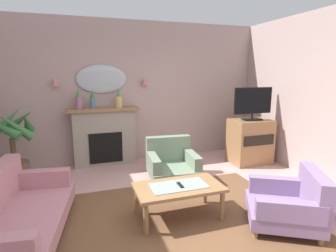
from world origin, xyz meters
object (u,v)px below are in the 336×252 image
object	(u,v)px
mantel_vase_centre	(119,99)
wall_sconce_right	(144,81)
wall_mirror	(101,79)
armchair_near_fireplace	(172,162)
tv_flatscreen	(253,103)
mantel_vase_left	(92,99)
potted_plant_tall_palm	(13,145)
mantel_vase_right	(79,100)
fireplace	(105,137)
armchair_beside_couch	(291,203)
tv_remote	(180,185)
wall_sconce_left	(55,82)
tv_cabinet	(250,141)
coffee_table	(179,190)
floral_couch	(12,213)

from	to	relation	value
mantel_vase_centre	wall_sconce_right	size ratio (longest dim) A/B	2.68
mantel_vase_centre	wall_mirror	bearing A→B (deg)	150.46
armchair_near_fireplace	tv_flatscreen	bearing A→B (deg)	8.90
mantel_vase_left	potted_plant_tall_palm	xyz separation A→B (m)	(-1.32, -0.50, -0.66)
mantel_vase_right	wall_sconce_right	world-z (taller)	wall_sconce_right
fireplace	armchair_beside_couch	world-z (taller)	fireplace
tv_remote	potted_plant_tall_palm	world-z (taller)	potted_plant_tall_palm
mantel_vase_right	wall_mirror	bearing A→B (deg)	20.70
wall_sconce_left	armchair_beside_couch	size ratio (longest dim) A/B	0.13
tv_cabinet	armchair_near_fireplace	bearing A→B (deg)	-170.45
mantel_vase_centre	armchair_near_fireplace	size ratio (longest dim) A/B	0.42
fireplace	tv_flatscreen	world-z (taller)	tv_flatscreen
coffee_table	armchair_beside_couch	distance (m)	1.36
armchair_beside_couch	armchair_near_fireplace	bearing A→B (deg)	115.21
mantel_vase_centre	tv_flatscreen	size ratio (longest dim) A/B	0.45
mantel_vase_left	potted_plant_tall_palm	size ratio (longest dim) A/B	0.27
wall_mirror	mantel_vase_right	bearing A→B (deg)	-159.30
fireplace	tv_flatscreen	size ratio (longest dim) A/B	1.62
mantel_vase_left	armchair_near_fireplace	bearing A→B (deg)	-42.42
mantel_vase_left	potted_plant_tall_palm	bearing A→B (deg)	-159.17
mantel_vase_right	tv_cabinet	xyz separation A→B (m)	(3.28, -0.81, -0.88)
armchair_near_fireplace	floral_couch	bearing A→B (deg)	-153.91
tv_cabinet	mantel_vase_centre	bearing A→B (deg)	162.30
mantel_vase_left	tv_cabinet	size ratio (longest dim) A/B	0.39
wall_sconce_right	floral_couch	world-z (taller)	wall_sconce_right
wall_sconce_left	tv_cabinet	bearing A→B (deg)	-14.14
floral_couch	coffee_table	bearing A→B (deg)	-4.57
coffee_table	potted_plant_tall_palm	size ratio (longest dim) A/B	0.84
floral_couch	potted_plant_tall_palm	size ratio (longest dim) A/B	1.38
tv_remote	armchair_beside_couch	world-z (taller)	armchair_beside_couch
wall_sconce_left	tv_remote	size ratio (longest dim) A/B	0.88
wall_sconce_left	tv_remote	xyz separation A→B (m)	(1.54, -2.50, -1.21)
wall_sconce_left	tv_flatscreen	distance (m)	3.82
mantel_vase_right	wall_sconce_right	distance (m)	1.35
mantel_vase_right	floral_couch	bearing A→B (deg)	-109.45
mantel_vase_right	coffee_table	world-z (taller)	mantel_vase_right
fireplace	tv_cabinet	bearing A→B (deg)	-16.45
tv_remote	floral_couch	size ratio (longest dim) A/B	0.09
floral_couch	armchair_beside_couch	world-z (taller)	floral_couch
fireplace	wall_mirror	world-z (taller)	wall_mirror
armchair_beside_couch	potted_plant_tall_palm	bearing A→B (deg)	144.14
armchair_near_fireplace	tv_flatscreen	world-z (taller)	tv_flatscreen
tv_flatscreen	tv_remote	bearing A→B (deg)	-144.09
fireplace	mantel_vase_left	size ratio (longest dim) A/B	3.89
fireplace	potted_plant_tall_palm	distance (m)	1.61
wall_mirror	tv_flatscreen	xyz separation A→B (m)	(2.83, -1.00, -0.46)
wall_sconce_left	floral_couch	bearing A→B (deg)	-99.28
fireplace	mantel_vase_right	xyz separation A→B (m)	(-0.45, -0.03, 0.76)
fireplace	tv_remote	xyz separation A→B (m)	(0.69, -2.40, -0.12)
wall_sconce_left	coffee_table	bearing A→B (deg)	-58.47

